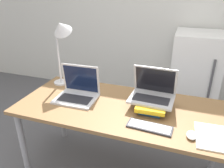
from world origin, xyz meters
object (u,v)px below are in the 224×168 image
object	(u,v)px
wireless_keyboard	(150,127)
notepad	(215,137)
mouse	(192,135)
mini_fridge	(194,75)
laptop_left	(78,92)
laptop_on_books	(153,93)
desk_lamp	(61,35)
book_stack	(152,105)

from	to	relation	value
wireless_keyboard	notepad	bearing A→B (deg)	3.70
mouse	notepad	bearing A→B (deg)	15.18
mouse	mini_fridge	xyz separation A→B (m)	(0.04, 1.54, -0.18)
laptop_left	mouse	distance (m)	0.94
wireless_keyboard	mouse	xyz separation A→B (m)	(0.27, -0.01, 0.01)
laptop_on_books	desk_lamp	bearing A→B (deg)	171.62
laptop_on_books	mouse	bearing A→B (deg)	-44.78
book_stack	notepad	world-z (taller)	book_stack
mini_fridge	mouse	bearing A→B (deg)	-91.38
laptop_left	mouse	bearing A→B (deg)	-14.48
book_stack	wireless_keyboard	world-z (taller)	book_stack
mini_fridge	laptop_left	bearing A→B (deg)	-126.14
mouse	wireless_keyboard	bearing A→B (deg)	177.46
notepad	desk_lamp	xyz separation A→B (m)	(-1.28, 0.39, 0.47)
desk_lamp	laptop_left	bearing A→B (deg)	-39.79
book_stack	mouse	size ratio (longest dim) A/B	3.01
wireless_keyboard	mini_fridge	distance (m)	1.57
notepad	desk_lamp	distance (m)	1.42
laptop_left	mini_fridge	size ratio (longest dim) A/B	0.32
notepad	book_stack	bearing A→B (deg)	153.45
mouse	mini_fridge	distance (m)	1.55
laptop_left	mini_fridge	xyz separation A→B (m)	(0.95, 1.30, -0.22)
desk_lamp	notepad	bearing A→B (deg)	-16.77
laptop_on_books	wireless_keyboard	size ratio (longest dim) A/B	1.11
laptop_on_books	mini_fridge	world-z (taller)	mini_fridge
notepad	desk_lamp	bearing A→B (deg)	163.23
wireless_keyboard	desk_lamp	distance (m)	1.07
book_stack	laptop_left	bearing A→B (deg)	-178.26
laptop_left	laptop_on_books	xyz separation A→B (m)	(0.61, 0.06, 0.06)
book_stack	desk_lamp	xyz separation A→B (m)	(-0.85, 0.17, 0.44)
notepad	laptop_left	bearing A→B (deg)	169.36
wireless_keyboard	desk_lamp	world-z (taller)	desk_lamp
desk_lamp	mini_fridge	xyz separation A→B (m)	(1.18, 1.11, -0.64)
mini_fridge	desk_lamp	bearing A→B (deg)	-136.54
laptop_on_books	wireless_keyboard	bearing A→B (deg)	-82.70
laptop_on_books	notepad	xyz separation A→B (m)	(0.44, -0.26, -0.11)
book_stack	desk_lamp	size ratio (longest dim) A/B	0.46
laptop_on_books	wireless_keyboard	xyz separation A→B (m)	(0.04, -0.29, -0.11)
book_stack	mini_fridge	world-z (taller)	mini_fridge
notepad	laptop_on_books	bearing A→B (deg)	149.36
notepad	wireless_keyboard	bearing A→B (deg)	-176.30
wireless_keyboard	notepad	world-z (taller)	wireless_keyboard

